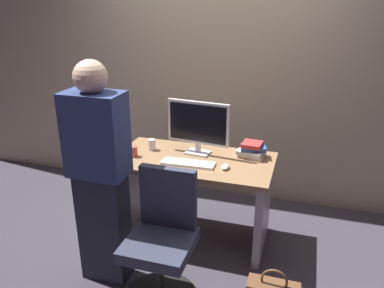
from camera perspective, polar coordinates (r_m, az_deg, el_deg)
ground_plane at (r=3.56m, az=0.24°, el=-13.26°), size 9.00×9.00×0.00m
wall_back at (r=3.87m, az=4.43°, el=13.51°), size 6.40×0.10×3.00m
desk at (r=3.30m, az=0.26°, el=-6.01°), size 1.31×0.69×0.74m
office_chair at (r=2.72m, az=-4.40°, el=-14.50°), size 0.52×0.52×0.94m
person_at_desk at (r=2.77m, az=-13.42°, el=-4.53°), size 0.40×0.24×1.64m
monitor at (r=3.21m, az=0.92°, el=2.82°), size 0.54×0.16×0.46m
keyboard at (r=3.09m, az=-0.60°, el=-2.86°), size 0.43×0.14×0.02m
mouse at (r=3.02m, az=4.93°, el=-3.37°), size 0.06×0.10×0.03m
cup_near_keyboard at (r=3.27m, az=-8.62°, el=-1.07°), size 0.07×0.07×0.09m
cup_by_monitor at (r=3.38m, az=-5.96°, el=-0.09°), size 0.06×0.06×0.10m
book_stack at (r=3.24m, az=8.81°, el=-0.92°), size 0.25×0.18×0.13m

